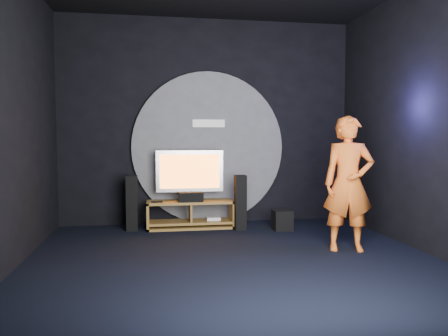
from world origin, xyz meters
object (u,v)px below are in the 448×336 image
Objects in this scene: media_console at (191,216)px; tower_speaker_right at (240,203)px; subwoofer at (282,220)px; tv at (190,173)px; player at (349,184)px; tower_speaker_left at (132,203)px.

media_console is 0.85m from tower_speaker_right.
tv is at bearing 162.04° from subwoofer.
subwoofer is at bearing -11.24° from tower_speaker_right.
tv is 0.62× the size of player.
tower_speaker_right is at bearing -19.14° from media_console.
media_console is 0.80× the size of player.
tv is 1.05m from tower_speaker_left.
player is (1.91, -1.75, 0.69)m from media_console.
media_console is 2.68m from player.
subwoofer is (2.37, -0.35, -0.28)m from tower_speaker_left.
tower_speaker_right is at bearing -7.31° from tower_speaker_left.
media_console is at bearing 160.86° from tower_speaker_right.
tv reaches higher than subwoofer.
player is (2.85, -1.70, 0.44)m from tower_speaker_left.
tv is 2.64m from player.
tower_speaker_left is at bearing 162.86° from player.
tower_speaker_left is 1.00× the size of tower_speaker_right.
tower_speaker_left is at bearing 171.59° from subwoofer.
tower_speaker_right is 1.92m from player.
media_console is at bearing -84.02° from tv.
player is (1.14, -1.48, 0.44)m from tower_speaker_right.
tower_speaker_right is at bearing -23.27° from tv.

